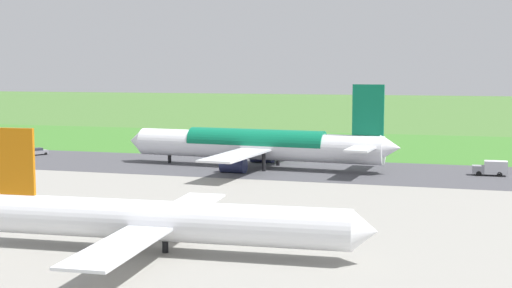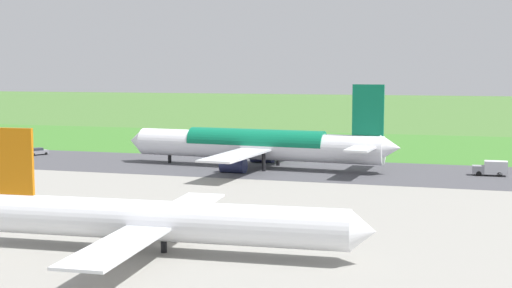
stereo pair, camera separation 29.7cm
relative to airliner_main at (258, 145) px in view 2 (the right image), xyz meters
The scene contains 10 objects.
ground_plane 6.30m from the airliner_main, behind, with size 800.00×800.00×0.00m, color #477233.
runway_asphalt 6.27m from the airliner_main, behind, with size 600.00×28.44×0.06m, color #47474C.
apron_concrete 57.31m from the airliner_main, 94.56° to the left, with size 440.00×110.00×0.05m, color gray.
grass_verge_foreground 38.13m from the airliner_main, 96.89° to the right, with size 600.00×80.00×0.04m, color #3C782B.
airliner_main is the anchor object (origin of this frame).
airliner_parked_mid 62.49m from the airliner_main, 97.36° to the left, with size 42.16×34.49×12.31m.
service_truck_baggage 41.87m from the airliner_main, behind, with size 5.81×2.33×2.65m.
service_car_ops 51.46m from the airliner_main, ahead, with size 3.83×4.49×1.62m.
no_stopping_sign 36.75m from the airliner_main, 72.55° to the right, with size 0.60×0.10×2.40m.
traffic_cone_orange 37.78m from the airliner_main, 64.00° to the right, with size 0.40×0.40×0.55m, color orange.
Camera 2 is at (-32.07, 125.50, 18.27)m, focal length 49.28 mm.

